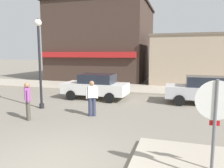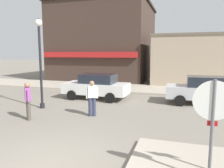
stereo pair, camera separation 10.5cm
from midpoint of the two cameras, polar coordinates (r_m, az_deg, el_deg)
The scene contains 10 objects.
ground_plane at distance 6.10m, azimuth -16.43°, elevation -19.82°, with size 160.00×160.00×0.00m, color gray.
kerb_far at distance 17.20m, azimuth 6.91°, elevation -1.23°, with size 80.00×4.00×0.15m, color #A89E8C.
stop_sign at distance 4.97m, azimuth 25.38°, elevation -7.92°, with size 0.82×0.08×2.30m.
lamp_post at distance 11.62m, azimuth -18.07°, elevation 8.32°, with size 0.36×0.36×4.54m.
parked_car_nearest at distance 13.58m, azimuth -3.84°, elevation -0.51°, with size 4.05×1.97×1.56m.
parked_car_second at distance 13.14m, azimuth 23.22°, elevation -1.43°, with size 4.02×1.91×1.56m.
pedestrian_crossing_near at distance 9.91m, azimuth -20.83°, elevation -3.87°, with size 0.44×0.46×1.61m.
pedestrian_crossing_far at distance 9.84m, azimuth -4.94°, elevation -3.44°, with size 0.52×0.37×1.61m.
building_corner_shop at distance 24.98m, azimuth -1.46°, elevation 10.77°, with size 9.92×10.32×8.05m.
building_storefront_left_near at distance 21.00m, azimuth 22.01°, elevation 5.76°, with size 8.10×5.52×4.41m.
Camera 2 is at (3.15, -4.42, 2.81)m, focal length 35.00 mm.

